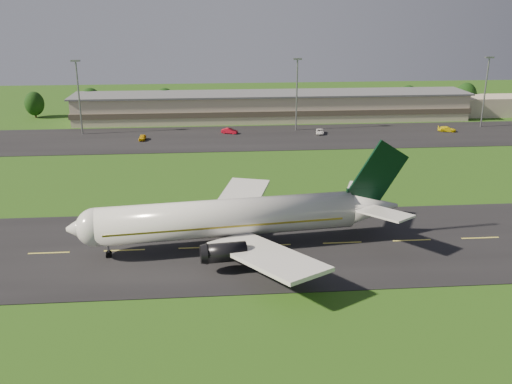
{
  "coord_description": "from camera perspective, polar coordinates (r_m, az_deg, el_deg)",
  "views": [
    {
      "loc": [
        -20.03,
        -79.02,
        35.45
      ],
      "look_at": [
        -12.63,
        8.0,
        6.0
      ],
      "focal_mm": 40.0,
      "sensor_mm": 36.0,
      "label": 1
    }
  ],
  "objects": [
    {
      "name": "service_vehicle_d",
      "position": [
        171.06,
        18.55,
        5.99
      ],
      "size": [
        5.4,
        3.58,
        1.45
      ],
      "primitive_type": "imported",
      "rotation": [
        0.0,
        0.0,
        1.23
      ],
      "color": "yellow",
      "rests_on": "apron"
    },
    {
      "name": "light_mast_west",
      "position": [
        164.4,
        -17.36,
        9.86
      ],
      "size": [
        2.4,
        1.2,
        20.35
      ],
      "color": "gray",
      "rests_on": "ground"
    },
    {
      "name": "ground",
      "position": [
        88.89,
        8.61,
        -5.09
      ],
      "size": [
        360.0,
        360.0,
        0.0
      ],
      "primitive_type": "plane",
      "color": "#1F4611",
      "rests_on": "ground"
    },
    {
      "name": "light_mast_east",
      "position": [
        179.47,
        22.02,
        10.04
      ],
      "size": [
        2.4,
        1.2,
        20.35
      ],
      "color": "gray",
      "rests_on": "ground"
    },
    {
      "name": "apron",
      "position": [
        156.4,
        2.64,
        5.53
      ],
      "size": [
        260.0,
        30.0,
        0.1
      ],
      "primitive_type": "cube",
      "color": "black",
      "rests_on": "ground"
    },
    {
      "name": "service_vehicle_b",
      "position": [
        159.97,
        -2.67,
        6.12
      ],
      "size": [
        4.79,
        3.02,
        1.49
      ],
      "primitive_type": "imported",
      "rotation": [
        0.0,
        0.0,
        1.22
      ],
      "color": "#A30A1C",
      "rests_on": "apron"
    },
    {
      "name": "taxiway",
      "position": [
        88.87,
        8.61,
        -5.06
      ],
      "size": [
        220.0,
        30.0,
        0.1
      ],
      "primitive_type": "cube",
      "color": "black",
      "rests_on": "ground"
    },
    {
      "name": "service_vehicle_a",
      "position": [
        155.11,
        -11.29,
        5.37
      ],
      "size": [
        1.81,
        4.24,
        1.43
      ],
      "primitive_type": "imported",
      "rotation": [
        0.0,
        0.0,
        -0.03
      ],
      "color": "#C2960B",
      "rests_on": "apron"
    },
    {
      "name": "service_vehicle_c",
      "position": [
        160.5,
        6.42,
        6.03
      ],
      "size": [
        3.01,
        5.02,
        1.31
      ],
      "primitive_type": "imported",
      "rotation": [
        0.0,
        0.0,
        -0.19
      ],
      "color": "silver",
      "rests_on": "apron"
    },
    {
      "name": "light_mast_centre",
      "position": [
        162.57,
        4.11,
        10.56
      ],
      "size": [
        2.4,
        1.2,
        20.35
      ],
      "color": "gray",
      "rests_on": "ground"
    },
    {
      "name": "airliner",
      "position": [
        84.96,
        -2.3,
        -2.63
      ],
      "size": [
        51.22,
        41.91,
        15.57
      ],
      "rotation": [
        0.0,
        0.0,
        0.11
      ],
      "color": "silver",
      "rests_on": "ground"
    },
    {
      "name": "terminal",
      "position": [
        179.96,
        3.7,
        8.53
      ],
      "size": [
        145.0,
        16.0,
        8.4
      ],
      "color": "#C8B298",
      "rests_on": "ground"
    },
    {
      "name": "tree_line",
      "position": [
        194.38,
        10.96,
        9.23
      ],
      "size": [
        195.3,
        8.87,
        9.44
      ],
      "color": "black",
      "rests_on": "ground"
    }
  ]
}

